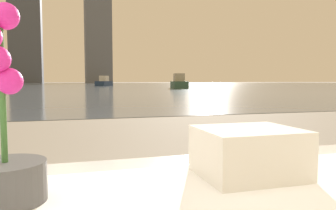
% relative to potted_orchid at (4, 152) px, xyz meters
% --- Properties ---
extents(potted_orchid, '(0.15, 0.15, 0.39)m').
position_rel_potted_orchid_xyz_m(potted_orchid, '(0.00, 0.00, 0.00)').
color(potted_orchid, '#4C4C4C').
rests_on(potted_orchid, bathtub).
extents(towel_stack, '(0.24, 0.21, 0.12)m').
position_rel_potted_orchid_xyz_m(towel_stack, '(0.55, 0.03, -0.04)').
color(towel_stack, silver).
rests_on(towel_stack, bathtub).
extents(harbor_water, '(180.00, 110.00, 0.01)m').
position_rel_potted_orchid_xyz_m(harbor_water, '(0.65, 61.24, -0.66)').
color(harbor_water, slate).
rests_on(harbor_water, ground_plane).
extents(harbor_boat_0, '(2.17, 4.30, 1.54)m').
position_rel_potted_orchid_xyz_m(harbor_boat_0, '(10.95, 31.85, -0.11)').
color(harbor_boat_0, '#335647').
rests_on(harbor_boat_0, harbor_water).
extents(harbor_boat_1, '(3.02, 4.28, 1.53)m').
position_rel_potted_orchid_xyz_m(harbor_boat_1, '(4.90, 49.52, -0.11)').
color(harbor_boat_1, navy).
rests_on(harbor_boat_1, harbor_water).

